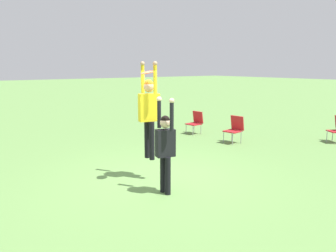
% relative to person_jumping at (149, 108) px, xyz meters
% --- Properties ---
extents(ground_plane, '(120.00, 120.00, 0.00)m').
position_rel_person_jumping_xyz_m(ground_plane, '(0.22, 0.13, -1.67)').
color(ground_plane, '#608C47').
extents(person_jumping, '(0.61, 0.50, 2.23)m').
position_rel_person_jumping_xyz_m(person_jumping, '(0.00, 0.00, 0.00)').
color(person_jumping, black).
rests_on(person_jumping, ground_plane).
extents(person_defending, '(0.53, 0.42, 1.99)m').
position_rel_person_jumping_xyz_m(person_defending, '(0.97, -0.24, -0.62)').
color(person_defending, black).
rests_on(person_defending, ground_plane).
extents(frisbee, '(0.27, 0.27, 0.08)m').
position_rel_person_jumping_xyz_m(frisbee, '(0.28, -0.22, 0.79)').
color(frisbee, '#E04C23').
extents(camping_chair_0, '(0.53, 0.57, 0.87)m').
position_rel_person_jumping_xyz_m(camping_chair_0, '(-3.29, 4.26, -1.17)').
color(camping_chair_0, gray).
rests_on(camping_chair_0, ground_plane).
extents(camping_chair_3, '(0.56, 0.60, 0.93)m').
position_rel_person_jumping_xyz_m(camping_chair_3, '(-1.33, 4.33, -1.14)').
color(camping_chair_3, gray).
rests_on(camping_chair_3, ground_plane).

